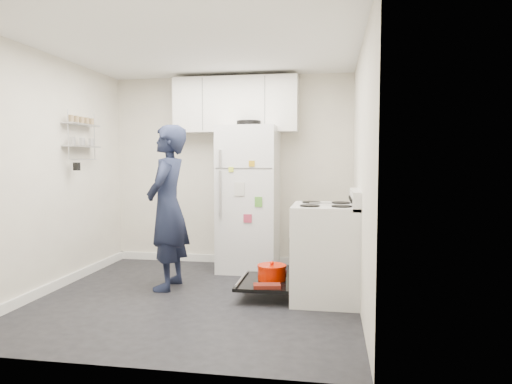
% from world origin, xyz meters
% --- Properties ---
extents(room, '(3.21, 3.21, 2.51)m').
position_xyz_m(room, '(-0.03, 0.03, 1.21)').
color(room, black).
rests_on(room, ground).
extents(electric_range, '(0.66, 0.76, 1.10)m').
position_xyz_m(electric_range, '(1.26, 0.15, 0.47)').
color(electric_range, silver).
rests_on(electric_range, ground).
extents(open_oven_door, '(0.55, 0.70, 0.23)m').
position_xyz_m(open_oven_door, '(0.70, 0.17, 0.19)').
color(open_oven_door, black).
rests_on(open_oven_door, ground).
extents(refrigerator, '(0.72, 0.74, 1.88)m').
position_xyz_m(refrigerator, '(0.30, 1.25, 0.91)').
color(refrigerator, silver).
rests_on(refrigerator, ground).
extents(upper_cabinets, '(1.60, 0.33, 0.70)m').
position_xyz_m(upper_cabinets, '(0.10, 1.43, 2.10)').
color(upper_cabinets, silver).
rests_on(upper_cabinets, room).
extents(wall_shelf_rack, '(0.14, 0.60, 0.61)m').
position_xyz_m(wall_shelf_rack, '(-1.52, 0.49, 1.68)').
color(wall_shelf_rack, '#B2B2B7').
rests_on(wall_shelf_rack, room).
extents(person, '(0.43, 0.65, 1.77)m').
position_xyz_m(person, '(-0.41, 0.28, 0.88)').
color(person, '#161C33').
rests_on(person, ground).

